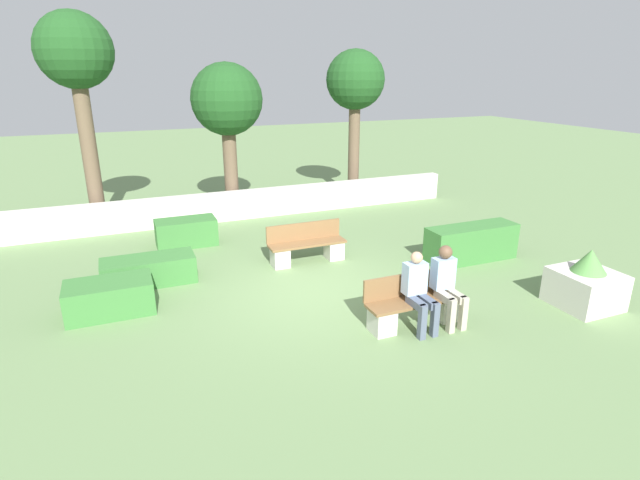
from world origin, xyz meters
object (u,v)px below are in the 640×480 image
person_seated_man (419,288)px  person_seated_woman (447,281)px  tree_leftmost (76,60)px  tree_center_right (355,84)px  bench_left_side (307,248)px  planter_corner_left (586,284)px  bench_front (414,307)px  tree_center_left (227,103)px

person_seated_man → person_seated_woman: bearing=0.5°
tree_leftmost → tree_center_right: 7.92m
bench_left_side → tree_center_right: tree_center_right is taller
person_seated_woman → tree_center_right: size_ratio=0.29×
person_seated_man → planter_corner_left: 3.37m
bench_front → tree_center_right: (2.93, 8.30, 3.37)m
tree_center_left → person_seated_man: bearing=-81.3°
bench_front → bench_left_side: size_ratio=0.98×
planter_corner_left → person_seated_woman: bearing=170.6°
planter_corner_left → tree_leftmost: 12.55m
planter_corner_left → tree_center_right: (-0.37, 8.89, 3.27)m
bench_front → person_seated_man: 0.43m
person_seated_man → person_seated_woman: size_ratio=0.98×
tree_center_right → planter_corner_left: bearing=-87.6°
bench_front → tree_leftmost: size_ratio=0.31×
bench_front → tree_center_left: size_ratio=0.40×
person_seated_woman → bench_front: bearing=166.0°
person_seated_woman → tree_center_left: size_ratio=0.31×
planter_corner_left → tree_leftmost: bearing=133.9°
bench_left_side → tree_center_left: size_ratio=0.40×
tree_leftmost → tree_center_left: 3.86m
bench_left_side → tree_center_left: bearing=89.0°
bench_front → person_seated_woman: bearing=-14.0°
bench_left_side → person_seated_man: person_seated_man is taller
bench_front → tree_center_left: (-1.26, 7.93, 2.92)m
tree_center_right → tree_leftmost: bearing=-177.8°
bench_left_side → tree_center_right: 6.89m
bench_left_side → person_seated_woman: size_ratio=1.29×
bench_front → planter_corner_left: 3.36m
bench_front → tree_leftmost: 10.24m
tree_center_left → tree_center_right: size_ratio=0.91×
person_seated_woman → bench_left_side: bearing=107.8°
person_seated_man → person_seated_woman: 0.57m
bench_left_side → person_seated_woman: 3.79m
person_seated_man → person_seated_woman: (0.56, 0.01, 0.03)m
bench_left_side → person_seated_man: (0.59, -3.59, 0.40)m
bench_front → tree_center_right: 9.42m
tree_center_right → bench_left_side: bearing=-126.1°
tree_leftmost → tree_center_left: (3.70, -0.07, -1.12)m
tree_center_left → planter_corner_left: bearing=-61.8°
bench_front → tree_center_right: bearing=70.5°
tree_leftmost → tree_center_left: bearing=-1.1°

